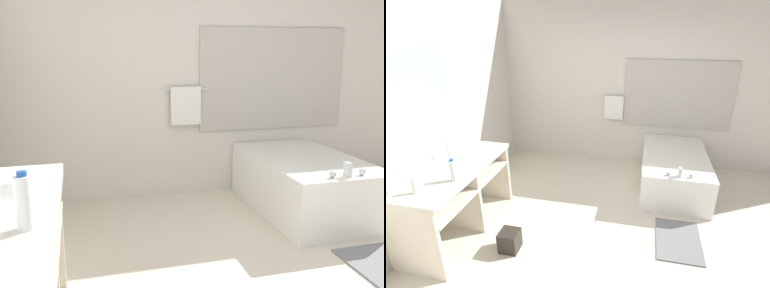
# 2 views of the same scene
# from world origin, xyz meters

# --- Properties ---
(wall_back_with_blinds) EXTENTS (7.40, 0.13, 2.70)m
(wall_back_with_blinds) POSITION_xyz_m (0.02, 2.23, 1.34)
(wall_back_with_blinds) COLOR silver
(wall_back_with_blinds) RESTS_ON ground_plane
(bathtub) EXTENTS (0.92, 1.55, 0.66)m
(bathtub) POSITION_xyz_m (0.71, 1.41, 0.30)
(bathtub) COLOR white
(bathtub) RESTS_ON ground_plane
(water_bottle_1) EXTENTS (0.07, 0.07, 0.24)m
(water_bottle_1) POSITION_xyz_m (-1.63, -0.45, 0.97)
(water_bottle_1) COLOR white
(water_bottle_1) RESTS_ON vanity_counter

